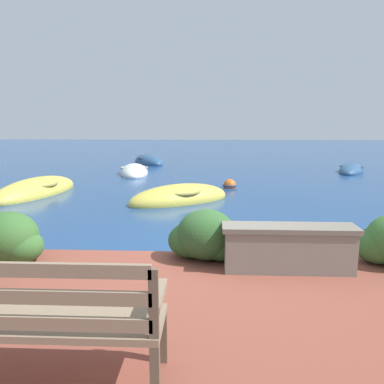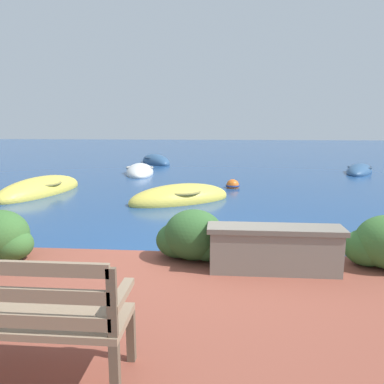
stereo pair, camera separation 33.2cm
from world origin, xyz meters
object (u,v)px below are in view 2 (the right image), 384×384
(rowboat_nearest, at_px, (180,199))
(mooring_buoy, at_px, (233,186))
(park_bench, at_px, (18,314))
(rowboat_outer, at_px, (359,171))
(rowboat_distant, at_px, (156,162))
(rowboat_far, at_px, (140,172))
(rowboat_mid, at_px, (41,191))

(rowboat_nearest, height_order, mooring_buoy, rowboat_nearest)
(park_bench, relative_size, rowboat_outer, 0.53)
(rowboat_nearest, xyz_separation_m, rowboat_distant, (-2.24, 9.01, 0.00))
(rowboat_outer, distance_m, mooring_buoy, 6.60)
(rowboat_outer, bearing_deg, mooring_buoy, -26.04)
(rowboat_far, xyz_separation_m, rowboat_distant, (-0.04, 3.82, 0.01))
(rowboat_far, xyz_separation_m, mooring_buoy, (3.59, -3.07, 0.01))
(rowboat_mid, relative_size, mooring_buoy, 7.92)
(rowboat_far, bearing_deg, rowboat_distant, -9.93)
(park_bench, distance_m, rowboat_nearest, 7.13)
(rowboat_nearest, height_order, rowboat_far, rowboat_nearest)
(rowboat_far, bearing_deg, rowboat_mid, 146.20)
(rowboat_nearest, distance_m, rowboat_mid, 4.17)
(rowboat_far, xyz_separation_m, rowboat_outer, (8.80, 0.98, -0.00))
(park_bench, relative_size, rowboat_far, 0.49)
(rowboat_nearest, bearing_deg, park_bench, -125.85)
(mooring_buoy, bearing_deg, rowboat_outer, 37.93)
(rowboat_nearest, xyz_separation_m, rowboat_mid, (-4.10, 0.78, 0.00))
(park_bench, xyz_separation_m, mooring_buoy, (1.69, 9.22, -0.63))
(park_bench, distance_m, rowboat_mid, 8.77)
(rowboat_distant, relative_size, mooring_buoy, 6.66)
(rowboat_mid, bearing_deg, rowboat_nearest, 90.89)
(park_bench, bearing_deg, rowboat_distant, 93.55)
(rowboat_distant, bearing_deg, rowboat_far, 151.02)
(park_bench, bearing_deg, rowboat_far, 95.48)
(rowboat_far, distance_m, rowboat_distant, 3.82)
(park_bench, relative_size, mooring_buoy, 3.39)
(rowboat_distant, xyz_separation_m, mooring_buoy, (3.63, -6.89, 0.00))
(rowboat_mid, height_order, rowboat_far, rowboat_mid)
(rowboat_mid, height_order, rowboat_outer, rowboat_mid)
(rowboat_nearest, height_order, rowboat_distant, rowboat_distant)
(rowboat_distant, distance_m, mooring_buoy, 7.79)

